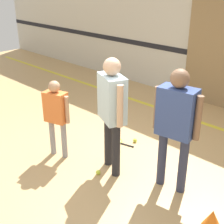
# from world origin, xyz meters

# --- Properties ---
(ground_plane) EXTENTS (16.00, 16.00, 0.00)m
(ground_plane) POSITION_xyz_m (0.00, 0.00, 0.00)
(ground_plane) COLOR tan
(wall_back) EXTENTS (16.00, 0.07, 3.20)m
(wall_back) POSITION_xyz_m (0.00, 3.40, 1.60)
(wall_back) COLOR beige
(wall_back) RESTS_ON ground_plane
(floor_stripe) EXTENTS (14.40, 0.10, 0.01)m
(floor_stripe) POSITION_xyz_m (0.00, 2.35, 0.00)
(floor_stripe) COLOR yellow
(floor_stripe) RESTS_ON ground_plane
(person_instructor) EXTENTS (0.58, 0.42, 1.65)m
(person_instructor) POSITION_xyz_m (0.15, 0.04, 1.02)
(person_instructor) COLOR #232328
(person_instructor) RESTS_ON ground_plane
(person_student_left) EXTENTS (0.45, 0.28, 1.22)m
(person_student_left) POSITION_xyz_m (-0.71, -0.26, 0.75)
(person_student_left) COLOR gray
(person_student_left) RESTS_ON ground_plane
(person_student_right) EXTENTS (0.61, 0.31, 1.63)m
(person_student_right) POSITION_xyz_m (1.00, 0.29, 1.00)
(person_student_right) COLOR #2D334C
(person_student_right) RESTS_ON ground_plane
(racket_spare_on_floor) EXTENTS (0.54, 0.34, 0.03)m
(racket_spare_on_floor) POSITION_xyz_m (-0.37, 0.64, 0.01)
(racket_spare_on_floor) COLOR #C6D838
(racket_spare_on_floor) RESTS_ON ground_plane
(tennis_ball_near_instructor) EXTENTS (0.07, 0.07, 0.07)m
(tennis_ball_near_instructor) POSITION_xyz_m (0.11, -0.20, 0.03)
(tennis_ball_near_instructor) COLOR #CCE038
(tennis_ball_near_instructor) RESTS_ON ground_plane
(tennis_ball_by_spare_racket) EXTENTS (0.07, 0.07, 0.07)m
(tennis_ball_by_spare_racket) POSITION_xyz_m (-0.12, 0.88, 0.03)
(tennis_ball_by_spare_racket) COLOR #CCE038
(tennis_ball_by_spare_racket) RESTS_ON ground_plane
(training_cone) EXTENTS (0.22, 0.22, 0.23)m
(training_cone) POSITION_xyz_m (1.75, -0.01, 0.11)
(training_cone) COLOR orange
(training_cone) RESTS_ON ground_plane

